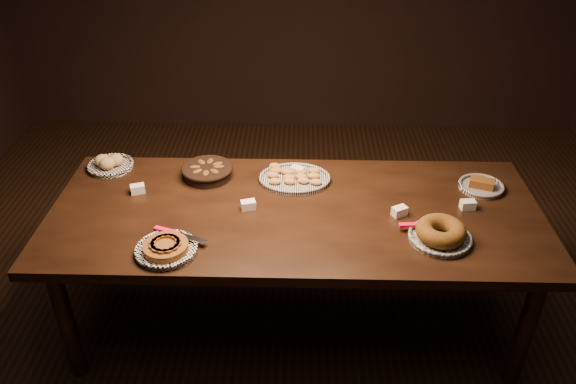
{
  "coord_description": "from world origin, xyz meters",
  "views": [
    {
      "loc": [
        0.02,
        -2.26,
        2.3
      ],
      "look_at": [
        -0.04,
        0.05,
        0.82
      ],
      "focal_mm": 35.0,
      "sensor_mm": 36.0,
      "label": 1
    }
  ],
  "objects_px": {
    "buffet_table": "(295,222)",
    "apple_tart_plate": "(166,248)",
    "madeleine_platter": "(294,178)",
    "bundt_cake_plate": "(440,233)"
  },
  "relations": [
    {
      "from": "madeleine_platter",
      "to": "bundt_cake_plate",
      "type": "bearing_deg",
      "value": -52.67
    },
    {
      "from": "apple_tart_plate",
      "to": "madeleine_platter",
      "type": "relative_size",
      "value": 0.84
    },
    {
      "from": "buffet_table",
      "to": "madeleine_platter",
      "type": "xyz_separation_m",
      "value": [
        -0.01,
        0.27,
        0.09
      ]
    },
    {
      "from": "buffet_table",
      "to": "madeleine_platter",
      "type": "height_order",
      "value": "madeleine_platter"
    },
    {
      "from": "bundt_cake_plate",
      "to": "madeleine_platter",
      "type": "bearing_deg",
      "value": 139.58
    },
    {
      "from": "madeleine_platter",
      "to": "apple_tart_plate",
      "type": "bearing_deg",
      "value": -147.77
    },
    {
      "from": "buffet_table",
      "to": "bundt_cake_plate",
      "type": "relative_size",
      "value": 7.52
    },
    {
      "from": "apple_tart_plate",
      "to": "bundt_cake_plate",
      "type": "bearing_deg",
      "value": 10.18
    },
    {
      "from": "apple_tart_plate",
      "to": "madeleine_platter",
      "type": "xyz_separation_m",
      "value": [
        0.55,
        0.61,
        -0.0
      ]
    },
    {
      "from": "buffet_table",
      "to": "apple_tart_plate",
      "type": "xyz_separation_m",
      "value": [
        -0.56,
        -0.34,
        0.09
      ]
    }
  ]
}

